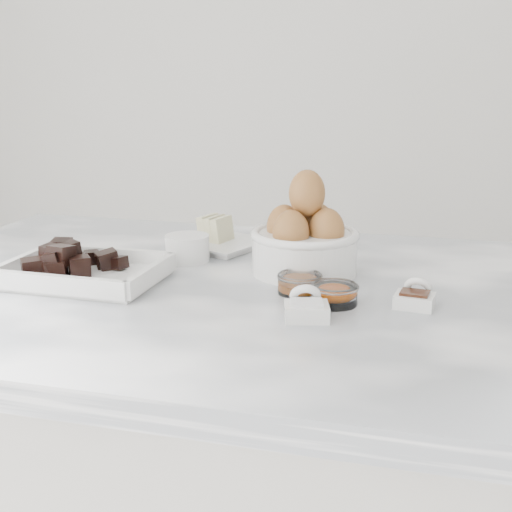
{
  "coord_description": "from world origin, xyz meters",
  "views": [
    {
      "loc": [
        0.3,
        -1.01,
        1.27
      ],
      "look_at": [
        0.02,
        0.03,
        0.98
      ],
      "focal_mm": 50.0,
      "sensor_mm": 36.0,
      "label": 1
    }
  ],
  "objects_px": {
    "sugar_ramekin": "(187,247)",
    "salt_spoon": "(306,307)",
    "egg_bowl": "(305,240)",
    "vanilla_spoon": "(415,297)",
    "honey_bowl": "(300,283)",
    "chocolate_dish": "(85,266)",
    "butter_plate": "(220,238)",
    "zest_bowl": "(334,293)"
  },
  "relations": [
    {
      "from": "chocolate_dish",
      "to": "butter_plate",
      "type": "relative_size",
      "value": 1.32
    },
    {
      "from": "egg_bowl",
      "to": "butter_plate",
      "type": "bearing_deg",
      "value": 147.06
    },
    {
      "from": "chocolate_dish",
      "to": "butter_plate",
      "type": "distance_m",
      "value": 0.29
    },
    {
      "from": "vanilla_spoon",
      "to": "honey_bowl",
      "type": "bearing_deg",
      "value": 174.9
    },
    {
      "from": "egg_bowl",
      "to": "zest_bowl",
      "type": "xyz_separation_m",
      "value": [
        0.07,
        -0.15,
        -0.04
      ]
    },
    {
      "from": "chocolate_dish",
      "to": "vanilla_spoon",
      "type": "relative_size",
      "value": 3.42
    },
    {
      "from": "butter_plate",
      "to": "honey_bowl",
      "type": "relative_size",
      "value": 2.61
    },
    {
      "from": "zest_bowl",
      "to": "salt_spoon",
      "type": "height_order",
      "value": "salt_spoon"
    },
    {
      "from": "egg_bowl",
      "to": "salt_spoon",
      "type": "bearing_deg",
      "value": -77.81
    },
    {
      "from": "honey_bowl",
      "to": "chocolate_dish",
      "type": "bearing_deg",
      "value": -174.81
    },
    {
      "from": "butter_plate",
      "to": "egg_bowl",
      "type": "xyz_separation_m",
      "value": [
        0.19,
        -0.12,
        0.04
      ]
    },
    {
      "from": "butter_plate",
      "to": "salt_spoon",
      "type": "relative_size",
      "value": 2.2
    },
    {
      "from": "zest_bowl",
      "to": "vanilla_spoon",
      "type": "relative_size",
      "value": 1.0
    },
    {
      "from": "chocolate_dish",
      "to": "butter_plate",
      "type": "height_order",
      "value": "chocolate_dish"
    },
    {
      "from": "honey_bowl",
      "to": "zest_bowl",
      "type": "relative_size",
      "value": 0.99
    },
    {
      "from": "honey_bowl",
      "to": "sugar_ramekin",
      "type": "bearing_deg",
      "value": 150.89
    },
    {
      "from": "salt_spoon",
      "to": "egg_bowl",
      "type": "bearing_deg",
      "value": 102.19
    },
    {
      "from": "sugar_ramekin",
      "to": "honey_bowl",
      "type": "relative_size",
      "value": 1.1
    },
    {
      "from": "vanilla_spoon",
      "to": "chocolate_dish",
      "type": "bearing_deg",
      "value": -178.25
    },
    {
      "from": "zest_bowl",
      "to": "sugar_ramekin",
      "type": "bearing_deg",
      "value": 150.04
    },
    {
      "from": "egg_bowl",
      "to": "vanilla_spoon",
      "type": "relative_size",
      "value": 2.54
    },
    {
      "from": "sugar_ramekin",
      "to": "salt_spoon",
      "type": "height_order",
      "value": "same"
    },
    {
      "from": "sugar_ramekin",
      "to": "vanilla_spoon",
      "type": "relative_size",
      "value": 1.09
    },
    {
      "from": "egg_bowl",
      "to": "vanilla_spoon",
      "type": "bearing_deg",
      "value": -33.58
    },
    {
      "from": "chocolate_dish",
      "to": "sugar_ramekin",
      "type": "bearing_deg",
      "value": 54.38
    },
    {
      "from": "butter_plate",
      "to": "sugar_ramekin",
      "type": "distance_m",
      "value": 0.11
    },
    {
      "from": "chocolate_dish",
      "to": "sugar_ramekin",
      "type": "distance_m",
      "value": 0.19
    },
    {
      "from": "chocolate_dish",
      "to": "butter_plate",
      "type": "xyz_separation_m",
      "value": [
        0.14,
        0.26,
        -0.01
      ]
    },
    {
      "from": "butter_plate",
      "to": "egg_bowl",
      "type": "relative_size",
      "value": 1.02
    },
    {
      "from": "sugar_ramekin",
      "to": "vanilla_spoon",
      "type": "xyz_separation_m",
      "value": [
        0.4,
        -0.14,
        -0.01
      ]
    },
    {
      "from": "zest_bowl",
      "to": "vanilla_spoon",
      "type": "xyz_separation_m",
      "value": [
        0.11,
        0.02,
        -0.0
      ]
    },
    {
      "from": "chocolate_dish",
      "to": "honey_bowl",
      "type": "height_order",
      "value": "chocolate_dish"
    },
    {
      "from": "sugar_ramekin",
      "to": "egg_bowl",
      "type": "relative_size",
      "value": 0.43
    },
    {
      "from": "butter_plate",
      "to": "zest_bowl",
      "type": "xyz_separation_m",
      "value": [
        0.26,
        -0.27,
        -0.0
      ]
    },
    {
      "from": "salt_spoon",
      "to": "butter_plate",
      "type": "bearing_deg",
      "value": 124.95
    },
    {
      "from": "butter_plate",
      "to": "vanilla_spoon",
      "type": "height_order",
      "value": "butter_plate"
    },
    {
      "from": "salt_spoon",
      "to": "chocolate_dish",
      "type": "bearing_deg",
      "value": 169.08
    },
    {
      "from": "butter_plate",
      "to": "honey_bowl",
      "type": "bearing_deg",
      "value": -48.71
    },
    {
      "from": "chocolate_dish",
      "to": "salt_spoon",
      "type": "xyz_separation_m",
      "value": [
        0.37,
        -0.07,
        -0.01
      ]
    },
    {
      "from": "sugar_ramekin",
      "to": "butter_plate",
      "type": "bearing_deg",
      "value": 75.7
    },
    {
      "from": "butter_plate",
      "to": "zest_bowl",
      "type": "relative_size",
      "value": 2.58
    },
    {
      "from": "butter_plate",
      "to": "honey_bowl",
      "type": "height_order",
      "value": "butter_plate"
    }
  ]
}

